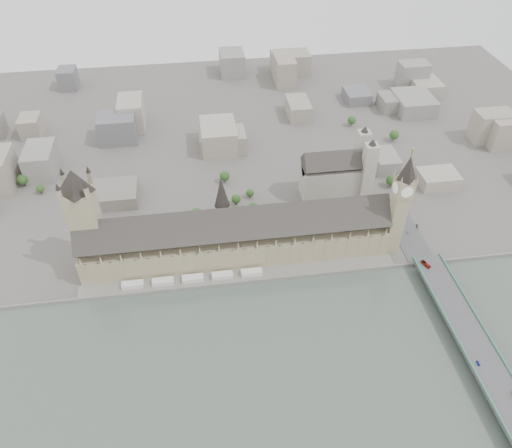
{
  "coord_description": "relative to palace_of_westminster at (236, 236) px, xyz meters",
  "views": [
    {
      "loc": [
        -27.7,
        -298.65,
        314.14
      ],
      "look_at": [
        17.95,
        22.08,
        32.69
      ],
      "focal_mm": 35.0,
      "sensor_mm": 36.0,
      "label": 1
    }
  ],
  "objects": [
    {
      "name": "red_bus_north",
      "position": [
        156.58,
        -45.27,
        -11.12
      ],
      "size": [
        5.52,
        9.74,
        2.67
      ],
      "primitive_type": "imported",
      "rotation": [
        0.0,
        0.0,
        0.37
      ],
      "color": "#9D2012",
      "rests_on": "westminster_bridge"
    },
    {
      "name": "car_blue",
      "position": [
        155.12,
        -142.46,
        -11.76
      ],
      "size": [
        1.95,
        4.19,
        1.39
      ],
      "primitive_type": "imported",
      "rotation": [
        0.0,
        0.0,
        -0.08
      ],
      "color": "navy",
      "rests_on": "westminster_bridge"
    },
    {
      "name": "city_skyline_inland",
      "position": [
        0.0,
        225.3,
        -3.71
      ],
      "size": [
        720.0,
        360.0,
        38.0
      ],
      "primitive_type": null,
      "color": "gray",
      "rests_on": "ground"
    },
    {
      "name": "embankment_wall",
      "position": [
        0.0,
        -34.7,
        -21.21
      ],
      "size": [
        600.0,
        1.5,
        3.0
      ],
      "primitive_type": "cube",
      "color": "slate",
      "rests_on": "ground"
    },
    {
      "name": "elizabeth_tower",
      "position": [
        138.0,
        -11.7,
        35.38
      ],
      "size": [
        17.0,
        17.0,
        107.5
      ],
      "color": "tan",
      "rests_on": "ground"
    },
    {
      "name": "palace_of_westminster",
      "position": [
        0.0,
        0.0,
        0.0
      ],
      "size": [
        265.0,
        40.73,
        55.44
      ],
      "color": "tan",
      "rests_on": "ground"
    },
    {
      "name": "central_tower",
      "position": [
        -10.0,
        6.3,
        35.21
      ],
      "size": [
        13.0,
        13.0,
        48.0
      ],
      "color": "#9C8E6B",
      "rests_on": "ground"
    },
    {
      "name": "terrace_tents",
      "position": [
        -40.0,
        -26.7,
        -18.71
      ],
      "size": [
        118.0,
        7.0,
        4.0
      ],
      "color": "silver",
      "rests_on": "river_terrace"
    },
    {
      "name": "ground",
      "position": [
        0.0,
        -19.7,
        -22.71
      ],
      "size": [
        900.0,
        900.0,
        0.0
      ],
      "primitive_type": "plane",
      "color": "#595651",
      "rests_on": "ground"
    },
    {
      "name": "westminster_bridge",
      "position": [
        162.0,
        -107.2,
        -17.58
      ],
      "size": [
        25.0,
        325.0,
        10.25
      ],
      "primitive_type": "cube",
      "color": "#474749",
      "rests_on": "ground"
    },
    {
      "name": "river_terrace",
      "position": [
        0.0,
        -27.2,
        -21.71
      ],
      "size": [
        270.0,
        15.0,
        2.0
      ],
      "primitive_type": "cube",
      "color": "slate",
      "rests_on": "ground"
    },
    {
      "name": "bridge_parapets",
      "position": [
        162.0,
        -151.7,
        -11.88
      ],
      "size": [
        25.0,
        235.0,
        1.15
      ],
      "primitive_type": null,
      "color": "#3D6F59",
      "rests_on": "westminster_bridge"
    },
    {
      "name": "park_trees",
      "position": [
        -10.0,
        40.3,
        -15.21
      ],
      "size": [
        110.0,
        30.0,
        15.0
      ],
      "primitive_type": null,
      "color": "#244619",
      "rests_on": "ground"
    },
    {
      "name": "car_approach",
      "position": [
        168.29,
        2.88,
        -11.71
      ],
      "size": [
        3.71,
        5.56,
        1.5
      ],
      "primitive_type": "imported",
      "rotation": [
        0.0,
        0.0,
        -0.34
      ],
      "color": "gray",
      "rests_on": "westminster_bridge"
    },
    {
      "name": "victoria_tower",
      "position": [
        -122.0,
        6.3,
        32.5
      ],
      "size": [
        30.0,
        30.0,
        100.0
      ],
      "color": "tan",
      "rests_on": "ground"
    },
    {
      "name": "westminster_abbey",
      "position": [
        110.92,
        75.3,
        2.38
      ],
      "size": [
        68.0,
        36.0,
        64.0
      ],
      "color": "#9B978B",
      "rests_on": "ground"
    }
  ]
}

